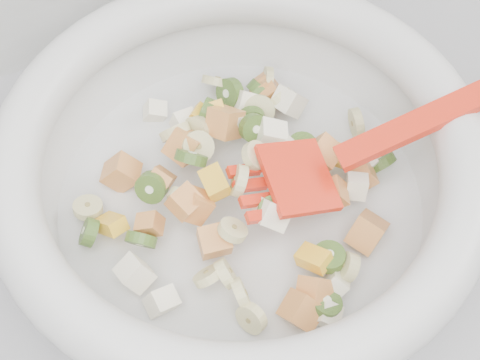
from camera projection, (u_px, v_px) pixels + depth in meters
name	position (u px, v px, depth m)	size (l,w,h in m)	color
mixing_bowl	(241.00, 172.00, 0.57)	(0.46, 0.38, 0.13)	silver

